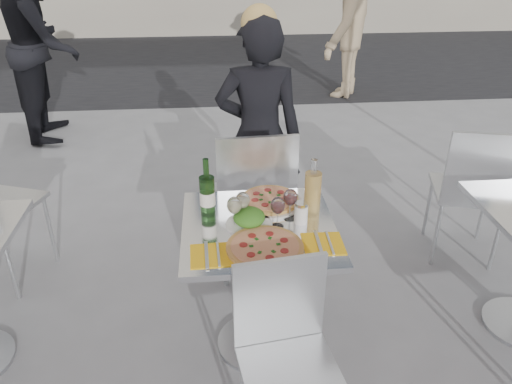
{
  "coord_description": "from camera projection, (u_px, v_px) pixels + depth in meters",
  "views": [
    {
      "loc": [
        -0.19,
        -1.98,
        2.0
      ],
      "look_at": [
        0.0,
        0.15,
        0.85
      ],
      "focal_mm": 35.0,
      "sensor_mm": 36.0,
      "label": 1
    }
  ],
  "objects": [
    {
      "name": "ground",
      "position": [
        258.0,
        343.0,
        2.7
      ],
      "size": [
        80.0,
        80.0,
        0.0
      ],
      "primitive_type": "plane",
      "color": "slate"
    },
    {
      "name": "street_asphalt",
      "position": [
        223.0,
        59.0,
        8.4
      ],
      "size": [
        24.0,
        5.0,
        0.0
      ],
      "primitive_type": "cube",
      "color": "black",
      "rests_on": "ground"
    },
    {
      "name": "main_table",
      "position": [
        259.0,
        262.0,
        2.44
      ],
      "size": [
        0.72,
        0.72,
        0.75
      ],
      "color": "#B7BABF",
      "rests_on": "ground"
    },
    {
      "name": "chair_far",
      "position": [
        255.0,
        193.0,
        2.96
      ],
      "size": [
        0.48,
        0.49,
        1.0
      ],
      "rotation": [
        0.0,
        0.0,
        3.2
      ],
      "color": "silver",
      "rests_on": "ground"
    },
    {
      "name": "chair_near",
      "position": [
        286.0,
        344.0,
        2.02
      ],
      "size": [
        0.44,
        0.45,
        0.85
      ],
      "rotation": [
        0.0,
        0.0,
        0.14
      ],
      "color": "silver",
      "rests_on": "ground"
    },
    {
      "name": "side_chair_rfar",
      "position": [
        474.0,
        185.0,
        3.12
      ],
      "size": [
        0.53,
        0.54,
        0.95
      ],
      "rotation": [
        0.0,
        0.0,
        2.89
      ],
      "color": "silver",
      "rests_on": "ground"
    },
    {
      "name": "woman_diner",
      "position": [
        259.0,
        136.0,
        3.28
      ],
      "size": [
        0.58,
        0.4,
        1.55
      ],
      "primitive_type": "imported",
      "rotation": [
        0.0,
        0.0,
        3.09
      ],
      "color": "black",
      "rests_on": "ground"
    },
    {
      "name": "pedestrian_a",
      "position": [
        42.0,
        44.0,
        4.98
      ],
      "size": [
        0.81,
        0.99,
        1.89
      ],
      "primitive_type": "imported",
      "rotation": [
        0.0,
        0.0,
        1.68
      ],
      "color": "black",
      "rests_on": "ground"
    },
    {
      "name": "pedestrian_b",
      "position": [
        346.0,
        23.0,
        6.22
      ],
      "size": [
        1.19,
        1.37,
        1.83
      ],
      "primitive_type": "imported",
      "rotation": [
        0.0,
        0.0,
        4.18
      ],
      "color": "tan",
      "rests_on": "ground"
    },
    {
      "name": "pizza_near",
      "position": [
        265.0,
        247.0,
        2.17
      ],
      "size": [
        0.34,
        0.34,
        0.02
      ],
      "color": "tan",
      "rests_on": "main_table"
    },
    {
      "name": "pizza_far",
      "position": [
        270.0,
        201.0,
        2.53
      ],
      "size": [
        0.33,
        0.33,
        0.03
      ],
      "color": "white",
      "rests_on": "main_table"
    },
    {
      "name": "salad_plate",
      "position": [
        249.0,
        219.0,
        2.33
      ],
      "size": [
        0.22,
        0.22,
        0.09
      ],
      "color": "white",
      "rests_on": "main_table"
    },
    {
      "name": "wine_bottle",
      "position": [
        207.0,
        194.0,
        2.39
      ],
      "size": [
        0.08,
        0.08,
        0.29
      ],
      "color": "#285A21",
      "rests_on": "main_table"
    },
    {
      "name": "carafe",
      "position": [
        313.0,
        192.0,
        2.39
      ],
      "size": [
        0.08,
        0.08,
        0.29
      ],
      "color": "#E7BE62",
      "rests_on": "main_table"
    },
    {
      "name": "sugar_shaker",
      "position": [
        301.0,
        213.0,
        2.35
      ],
      "size": [
        0.06,
        0.06,
        0.11
      ],
      "color": "white",
      "rests_on": "main_table"
    },
    {
      "name": "wineglass_white_a",
      "position": [
        234.0,
        206.0,
        2.29
      ],
      "size": [
        0.07,
        0.07,
        0.16
      ],
      "color": "white",
      "rests_on": "main_table"
    },
    {
      "name": "wineglass_white_b",
      "position": [
        243.0,
        201.0,
        2.33
      ],
      "size": [
        0.07,
        0.07,
        0.16
      ],
      "color": "white",
      "rests_on": "main_table"
    },
    {
      "name": "wineglass_red_a",
      "position": [
        278.0,
        207.0,
        2.28
      ],
      "size": [
        0.07,
        0.07,
        0.16
      ],
      "color": "white",
      "rests_on": "main_table"
    },
    {
      "name": "wineglass_red_b",
      "position": [
        290.0,
        198.0,
        2.35
      ],
      "size": [
        0.07,
        0.07,
        0.16
      ],
      "color": "white",
      "rests_on": "main_table"
    },
    {
      "name": "napkin_left",
      "position": [
        211.0,
        255.0,
        2.13
      ],
      "size": [
        0.19,
        0.2,
        0.01
      ],
      "rotation": [
        0.0,
        0.0,
        0.03
      ],
      "color": "yellow",
      "rests_on": "main_table"
    },
    {
      "name": "napkin_right",
      "position": [
        323.0,
        243.0,
        2.21
      ],
      "size": [
        0.18,
        0.2,
        0.01
      ],
      "rotation": [
        0.0,
        0.0,
        -0.03
      ],
      "color": "yellow",
      "rests_on": "main_table"
    }
  ]
}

